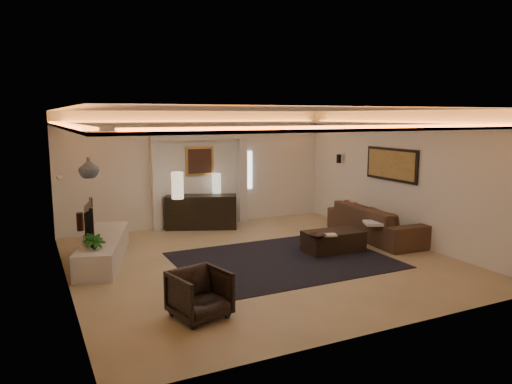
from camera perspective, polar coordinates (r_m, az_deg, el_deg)
name	(u,v)px	position (r m, az deg, el deg)	size (l,w,h in m)	color
floor	(260,260)	(9.49, 0.50, -8.07)	(7.00, 7.00, 0.00)	#9D885F
ceiling	(260,110)	(9.07, 0.53, 9.72)	(7.00, 7.00, 0.00)	white
wall_back	(199,169)	(12.38, -6.72, 2.75)	(7.00, 7.00, 0.00)	white
wall_front	(384,223)	(6.28, 14.89, -3.60)	(7.00, 7.00, 0.00)	white
wall_left	(64,201)	(8.25, -21.82, -0.98)	(7.00, 7.00, 0.00)	white
wall_right	(401,177)	(11.16, 16.83, 1.74)	(7.00, 7.00, 0.00)	white
cove_soffit	(260,125)	(9.07, 0.52, 7.95)	(7.00, 7.00, 0.04)	silver
daylight_slit	(248,170)	(12.87, -1.00, 2.60)	(0.25, 0.03, 1.00)	white
area_rug	(283,260)	(9.50, 3.23, -8.03)	(4.00, 3.00, 0.01)	black
pilaster_left	(156,186)	(12.00, -11.72, 0.74)	(0.22, 0.20, 2.20)	silver
pilaster_right	(242,180)	(12.75, -1.66, 1.40)	(0.22, 0.20, 2.20)	silver
alcove_header	(200,137)	(12.22, -6.63, 6.43)	(2.52, 0.20, 0.12)	silver
painting_frame	(200,161)	(12.33, -6.69, 3.66)	(0.74, 0.04, 0.74)	tan
painting_canvas	(200,161)	(12.31, -6.65, 3.65)	(0.62, 0.02, 0.62)	#4C2D1E
art_panel_frame	(392,164)	(11.34, 15.75, 3.17)	(0.04, 1.64, 0.74)	black
art_panel_gold	(391,164)	(11.32, 15.66, 3.16)	(0.02, 1.50, 0.62)	tan
wall_sconce	(339,159)	(12.76, 9.78, 3.90)	(0.12, 0.12, 0.22)	black
wall_niche	(60,178)	(9.61, -22.16, 1.54)	(0.10, 0.55, 0.04)	silver
console	(201,213)	(12.09, -6.48, -2.43)	(1.74, 0.54, 0.87)	black
lamp_left	(178,188)	(11.58, -9.27, 0.46)	(0.29, 0.29, 0.64)	#FFE6BC
lamp_right	(216,183)	(12.31, -4.70, 1.06)	(0.23, 0.23, 0.50)	silver
media_ledge	(104,249)	(9.85, -17.56, -6.50)	(0.67, 2.70, 0.51)	beige
tv	(85,223)	(9.57, -19.63, -3.47)	(0.16, 1.24, 0.71)	black
figurine	(80,223)	(10.42, -20.10, -3.45)	(0.14, 0.14, 0.37)	#341A11
ginger_jar	(89,168)	(9.23, -19.20, 2.72)	(0.36, 0.36, 0.37)	#495660
plant	(94,255)	(8.95, -18.61, -7.08)	(0.43, 0.43, 0.76)	#184E11
sofa	(376,222)	(11.38, 14.04, -3.47)	(1.02, 2.61, 0.76)	#5B2B1A
throw_blanket	(377,223)	(10.49, 14.14, -3.58)	(0.52, 0.43, 0.06)	white
throw_pillow	(350,209)	(11.88, 11.09, -2.02)	(0.12, 0.41, 0.41)	tan
coffee_table	(333,242)	(10.16, 9.12, -5.84)	(1.21, 0.66, 0.45)	black
bowl	(317,237)	(9.51, 7.25, -5.30)	(0.31, 0.31, 0.08)	#321E15
magazine	(329,236)	(9.70, 8.65, -5.19)	(0.29, 0.21, 0.03)	beige
armchair	(200,294)	(6.88, -6.69, -11.92)	(0.72, 0.74, 0.67)	black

